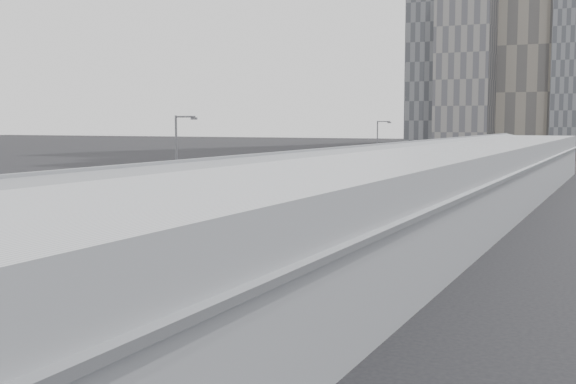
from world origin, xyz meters
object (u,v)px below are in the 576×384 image
Objects in this scene: bus_7 at (440,173)px; bus_9 at (477,164)px; shipping_container at (411,170)px; suv at (438,168)px; bus_5 at (376,190)px; street_lamp_far at (378,149)px; bus_3 at (268,216)px; bus_8 at (461,168)px; bus_6 at (417,179)px; street_lamp_near at (178,168)px; bus_2 at (168,244)px; bus_4 at (335,201)px.

bus_9 is at bearing 91.86° from bus_7.
suv is at bearing 92.19° from shipping_container.
suv is at bearing 92.64° from bus_5.
street_lamp_far is at bearing -81.02° from shipping_container.
bus_5 is 0.99× the size of bus_7.
shipping_container is (-7.00, 65.91, -0.39)m from bus_3.
bus_5 reaches higher than bus_8.
street_lamp_near is (-6.78, -45.79, 3.85)m from bus_6.
bus_2 is at bearing -87.55° from bus_8.
bus_7 is 2.71× the size of suv.
bus_3 is 2.02× the size of shipping_container.
bus_7 is at bearing 82.96° from street_lamp_near.
bus_8 is 8.66m from shipping_container.
bus_7 is 14.13m from shipping_container.
shipping_container is (-1.26, 20.83, -4.09)m from street_lamp_far.
bus_9 is at bearing 84.65° from bus_3.
street_lamp_near reaches higher than bus_5.
suv is (-6.89, 56.16, -0.97)m from bus_5.
bus_6 is at bearing 84.41° from bus_3.
street_lamp_far is at bearing 94.94° from bus_4.
bus_9 is 1.25× the size of street_lamp_near.
shipping_container is at bearing 93.47° from street_lamp_far.
street_lamp_far reaches higher than bus_6.
bus_2 is at bearing -88.43° from bus_7.
bus_5 is at bearing -85.16° from bus_6.
street_lamp_far reaches higher than bus_4.
shipping_container is at bearing -148.01° from bus_8.
street_lamp_far is 1.82× the size of suv.
street_lamp_near reaches higher than bus_2.
bus_3 is 0.99× the size of bus_5.
bus_2 is 81.41m from shipping_container.
street_lamp_near is at bearing -91.40° from suv.
shipping_container is at bearing -113.43° from bus_9.
street_lamp_near is (-7.08, -57.40, 3.82)m from bus_7.
suv is at bearing 89.48° from bus_4.
bus_6 reaches higher than bus_9.
bus_4 is at bearing 93.99° from bus_2.
bus_6 is 1.43× the size of street_lamp_near.
street_lamp_far is at bearing 99.14° from bus_2.
shipping_container is (-7.48, 23.39, -0.40)m from bus_6.
bus_2 is at bearing -85.67° from bus_6.
bus_4 is at bearing -96.62° from bus_5.
shipping_container is at bearing 111.66° from bus_6.
suv is (-6.91, 26.96, -1.00)m from bus_7.
bus_4 is at bearing -79.08° from street_lamp_far.
bus_7 is at bearing 84.23° from bus_3.
street_lamp_near reaches higher than shipping_container.
street_lamp_near is 84.50m from suv.
bus_4 reaches higher than bus_9.
bus_4 is 0.97× the size of bus_8.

